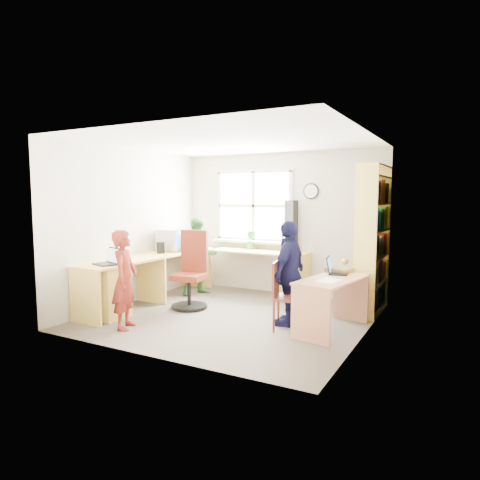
% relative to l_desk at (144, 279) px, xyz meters
% --- Properties ---
extents(room, '(3.64, 3.44, 2.44)m').
position_rel_l_desk_xyz_m(room, '(1.32, 0.38, 0.76)').
color(room, '#4F473E').
rests_on(room, ground).
extents(l_desk, '(2.38, 2.95, 0.75)m').
position_rel_l_desk_xyz_m(l_desk, '(0.00, 0.00, 0.00)').
color(l_desk, '#FFDB65').
rests_on(l_desk, ground).
extents(right_desk, '(0.71, 1.22, 0.66)m').
position_rel_l_desk_xyz_m(right_desk, '(2.71, 0.34, 0.03)').
color(right_desk, tan).
rests_on(right_desk, ground).
extents(bookshelf, '(0.30, 1.02, 2.10)m').
position_rel_l_desk_xyz_m(bookshelf, '(2.96, 1.47, 0.55)').
color(bookshelf, '#FFDB65').
rests_on(bookshelf, ground).
extents(swivel_chair, '(0.63, 0.63, 1.15)m').
position_rel_l_desk_xyz_m(swivel_chair, '(0.52, 0.45, 0.04)').
color(swivel_chair, black).
rests_on(swivel_chair, ground).
extents(wooden_chair, '(0.45, 0.45, 0.86)m').
position_rel_l_desk_xyz_m(wooden_chair, '(2.16, 0.10, 0.01)').
color(wooden_chair, brown).
rests_on(wooden_chair, ground).
extents(crt_monitor, '(0.42, 0.39, 0.36)m').
position_rel_l_desk_xyz_m(crt_monitor, '(-0.24, 0.94, 0.48)').
color(crt_monitor, silver).
rests_on(crt_monitor, l_desk).
extents(laptop_left, '(0.40, 0.36, 0.23)m').
position_rel_l_desk_xyz_m(laptop_left, '(-0.11, -0.59, 0.35)').
color(laptop_left, black).
rests_on(laptop_left, l_desk).
extents(laptop_right, '(0.33, 0.37, 0.22)m').
position_rel_l_desk_xyz_m(laptop_right, '(2.64, 0.67, 0.26)').
color(laptop_right, black).
rests_on(laptop_right, right_desk).
extents(speaker_a, '(0.12, 0.12, 0.18)m').
position_rel_l_desk_xyz_m(speaker_a, '(-0.19, 0.62, 0.39)').
color(speaker_a, black).
rests_on(speaker_a, l_desk).
extents(speaker_b, '(0.10, 0.10, 0.19)m').
position_rel_l_desk_xyz_m(speaker_b, '(-0.14, 1.19, 0.39)').
color(speaker_b, black).
rests_on(speaker_b, l_desk).
extents(cd_tower, '(0.20, 0.19, 0.85)m').
position_rel_l_desk_xyz_m(cd_tower, '(1.58, 1.82, 0.72)').
color(cd_tower, black).
rests_on(cd_tower, l_desk).
extents(game_box, '(0.35, 0.35, 0.06)m').
position_rel_l_desk_xyz_m(game_box, '(2.67, 0.79, 0.24)').
color(game_box, red).
rests_on(game_box, right_desk).
extents(paper_a, '(0.20, 0.28, 0.00)m').
position_rel_l_desk_xyz_m(paper_a, '(-0.16, -0.18, 0.30)').
color(paper_a, white).
rests_on(paper_a, l_desk).
extents(paper_b, '(0.27, 0.35, 0.00)m').
position_rel_l_desk_xyz_m(paper_b, '(2.72, 0.16, 0.21)').
color(paper_b, white).
rests_on(paper_b, right_desk).
extents(potted_plant, '(0.19, 0.16, 0.33)m').
position_rel_l_desk_xyz_m(potted_plant, '(0.84, 1.79, 0.46)').
color(potted_plant, '#2B6D34').
rests_on(potted_plant, l_desk).
extents(person_red, '(0.46, 0.54, 1.25)m').
position_rel_l_desk_xyz_m(person_red, '(0.38, -0.81, 0.17)').
color(person_red, maroon).
rests_on(person_red, ground).
extents(person_green, '(0.75, 0.79, 1.30)m').
position_rel_l_desk_xyz_m(person_green, '(0.17, 1.21, 0.19)').
color(person_green, '#317830').
rests_on(person_green, ground).
extents(person_navy, '(0.35, 0.80, 1.36)m').
position_rel_l_desk_xyz_m(person_navy, '(2.14, 0.33, 0.22)').
color(person_navy, '#13143C').
rests_on(person_navy, ground).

